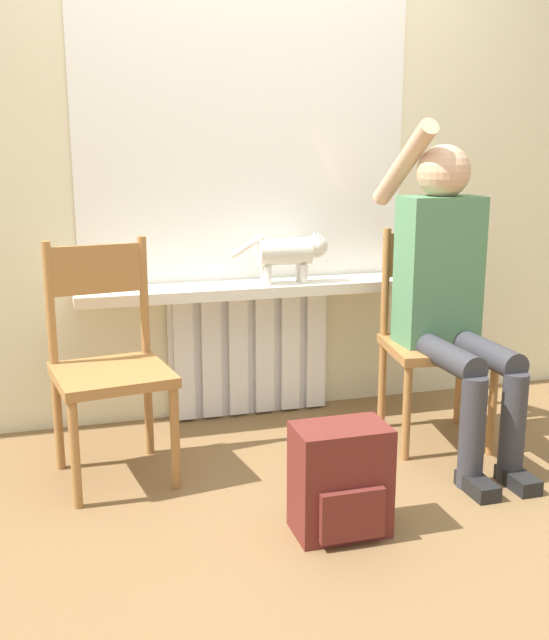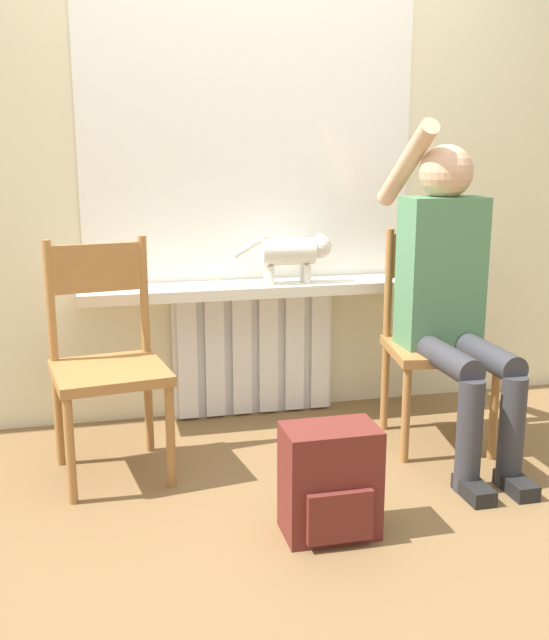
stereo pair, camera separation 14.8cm
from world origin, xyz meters
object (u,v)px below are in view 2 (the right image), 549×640
Objects in this scene: chair_right at (436,338)px; cat at (294,252)px; backpack at (331,482)px; chair_left at (107,359)px; person at (451,286)px.

chair_right reaches higher than cat.
chair_right is at bearing 44.57° from backpack.
chair_left reaches higher than backpack.
cat is (-0.54, 0.53, 0.09)m from person.
backpack is at bearing -52.88° from chair_left.
backpack is at bearing -98.57° from cat.
cat is at bearing 135.64° from person.
chair_right is at bearing -36.82° from cat.
person is (1.42, -0.12, 0.25)m from chair_left.
backpack is at bearing -140.48° from person.
backpack is (-0.71, -0.70, -0.29)m from chair_right.
chair_right is 2.45× the size of backpack.
cat is at bearing 81.43° from backpack.
chair_left is at bearing 135.55° from backpack.
chair_left is at bearing 175.21° from person.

